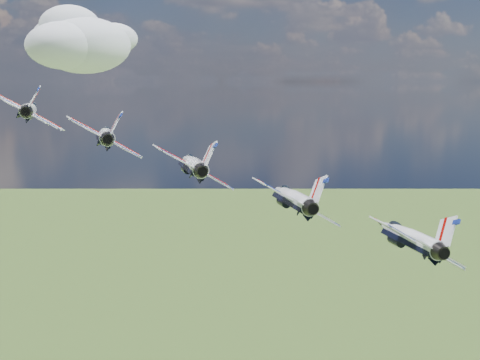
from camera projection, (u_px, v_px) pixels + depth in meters
name	position (u px, v px, depth m)	size (l,w,h in m)	color
cloud_far	(94.00, 39.00, 287.57)	(57.07, 44.84, 22.42)	white
jet_0	(30.00, 109.00, 86.51)	(9.44, 13.98, 4.18)	white
jet_1	(106.00, 135.00, 81.15)	(9.44, 13.98, 4.18)	white
jet_2	(192.00, 164.00, 75.80)	(9.44, 13.98, 4.18)	white
jet_3	(292.00, 197.00, 70.44)	(9.44, 13.98, 4.18)	white
jet_4	(408.00, 236.00, 65.09)	(9.44, 13.98, 4.18)	white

